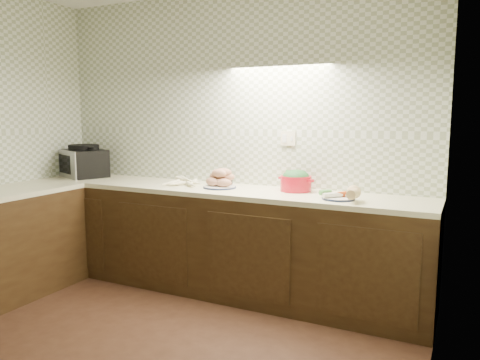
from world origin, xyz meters
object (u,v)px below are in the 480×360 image
at_px(sweet_potato_plate, 220,180).
at_px(onion_bowl, 223,180).
at_px(dutch_oven, 296,181).
at_px(parsnip_pile, 179,183).
at_px(veg_plate, 345,194).
at_px(toaster_oven, 84,162).

relative_size(sweet_potato_plate, onion_bowl, 1.72).
bearing_deg(dutch_oven, parsnip_pile, -155.53).
height_order(sweet_potato_plate, dutch_oven, dutch_oven).
height_order(sweet_potato_plate, onion_bowl, sweet_potato_plate).
height_order(parsnip_pile, dutch_oven, dutch_oven).
height_order(dutch_oven, veg_plate, dutch_oven).
bearing_deg(toaster_oven, veg_plate, 20.74).
relative_size(parsnip_pile, onion_bowl, 2.21).
distance_m(toaster_oven, veg_plate, 2.68).
height_order(toaster_oven, sweet_potato_plate, toaster_oven).
bearing_deg(parsnip_pile, veg_plate, -1.59).
height_order(onion_bowl, veg_plate, onion_bowl).
height_order(parsnip_pile, sweet_potato_plate, sweet_potato_plate).
bearing_deg(veg_plate, onion_bowl, 169.28).
height_order(toaster_oven, veg_plate, toaster_oven).
relative_size(toaster_oven, dutch_oven, 1.75).
xyz_separation_m(dutch_oven, veg_plate, (0.46, -0.22, -0.04)).
height_order(toaster_oven, onion_bowl, toaster_oven).
relative_size(parsnip_pile, sweet_potato_plate, 1.28).
distance_m(parsnip_pile, veg_plate, 1.48).
height_order(sweet_potato_plate, veg_plate, sweet_potato_plate).
height_order(onion_bowl, dutch_oven, dutch_oven).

